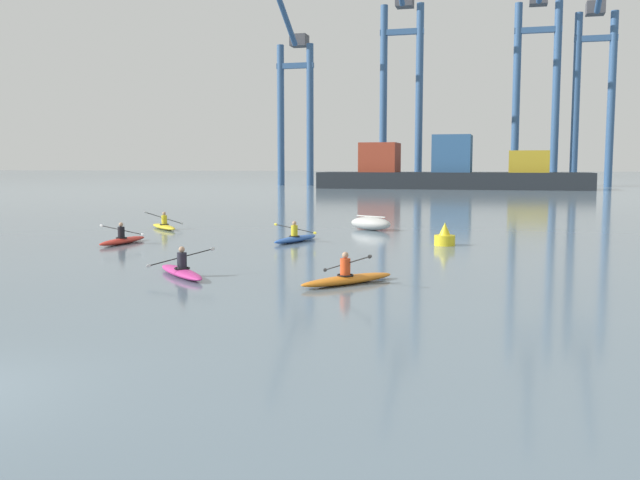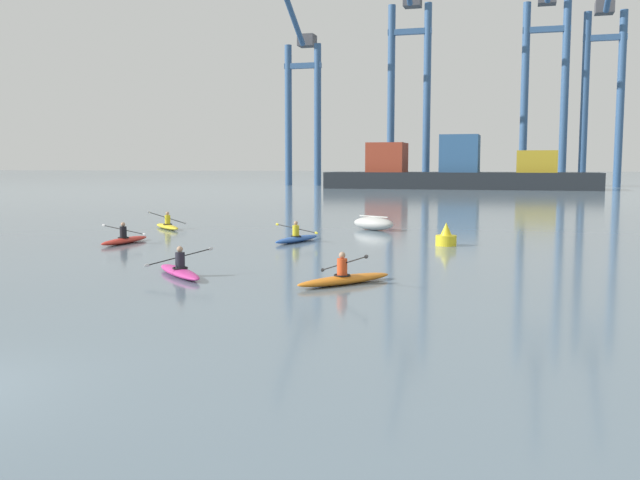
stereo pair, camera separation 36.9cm
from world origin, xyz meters
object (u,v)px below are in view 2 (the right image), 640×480
(channel_buoy, at_px, (446,237))
(kayak_yellow, at_px, (167,226))
(kayak_magenta, at_px, (179,271))
(kayak_blue, at_px, (297,238))
(container_barge, at_px, (457,172))
(gantry_crane_west_mid, at_px, (409,67))
(capsized_dinghy, at_px, (373,223))
(kayak_red, at_px, (125,240))
(kayak_orange, at_px, (344,278))
(gantry_crane_east, at_px, (604,67))
(gantry_crane_east_mid, at_px, (546,63))
(gantry_crane_west, at_px, (302,87))

(channel_buoy, distance_m, kayak_yellow, 15.92)
(kayak_magenta, height_order, kayak_blue, same)
(container_barge, height_order, gantry_crane_west_mid, gantry_crane_west_mid)
(capsized_dinghy, bearing_deg, kayak_red, -134.65)
(container_barge, height_order, capsized_dinghy, container_barge)
(channel_buoy, height_order, kayak_orange, channel_buoy)
(gantry_crane_east, height_order, channel_buoy, gantry_crane_east)
(gantry_crane_west_mid, distance_m, kayak_orange, 99.12)
(container_barge, distance_m, kayak_red, 78.24)
(kayak_red, distance_m, kayak_orange, 14.30)
(gantry_crane_east_mid, xyz_separation_m, channel_buoy, (-6.15, -87.71, -19.09))
(kayak_red, bearing_deg, gantry_crane_east, 72.60)
(gantry_crane_west, bearing_deg, gantry_crane_east_mid, 3.12)
(kayak_yellow, distance_m, kayak_blue, 9.76)
(kayak_red, xyz_separation_m, kayak_orange, (12.00, -7.79, 0.00))
(gantry_crane_west_mid, height_order, channel_buoy, gantry_crane_west_mid)
(gantry_crane_west, relative_size, kayak_blue, 9.98)
(container_barge, height_order, gantry_crane_east, gantry_crane_east)
(gantry_crane_east_mid, bearing_deg, capsized_dinghy, -97.47)
(kayak_yellow, xyz_separation_m, kayak_blue, (8.78, -4.25, 0.00))
(gantry_crane_east, distance_m, capsized_dinghy, 86.41)
(gantry_crane_west_mid, relative_size, capsized_dinghy, 13.56)
(container_barge, xyz_separation_m, capsized_dinghy, (1.58, -68.39, -2.04))
(gantry_crane_west_mid, bearing_deg, gantry_crane_east, 5.89)
(gantry_crane_west, bearing_deg, gantry_crane_west_mid, -0.11)
(container_barge, bearing_deg, kayak_magenta, -90.72)
(gantry_crane_east_mid, xyz_separation_m, kayak_red, (-19.98, -90.75, -19.27))
(kayak_red, xyz_separation_m, kayak_blue, (7.18, 2.69, 0.00))
(gantry_crane_east, bearing_deg, capsized_dinghy, -103.27)
(gantry_crane_west_mid, xyz_separation_m, kayak_magenta, (7.89, -96.32, -19.16))
(gantry_crane_west, xyz_separation_m, kayak_magenta, (26.13, -96.36, -16.53))
(gantry_crane_east_mid, xyz_separation_m, capsized_dinghy, (-10.66, -81.31, -19.09))
(gantry_crane_east, relative_size, kayak_magenta, 12.93)
(kayak_magenta, bearing_deg, kayak_orange, -0.27)
(gantry_crane_west_mid, distance_m, channel_buoy, 88.89)
(gantry_crane_east, relative_size, kayak_red, 10.69)
(gantry_crane_west, xyz_separation_m, kayak_blue, (26.64, -85.91, -16.53))
(container_barge, bearing_deg, gantry_crane_west, 158.41)
(gantry_crane_west_mid, xyz_separation_m, capsized_dinghy, (10.55, -79.12, -18.99))
(gantry_crane_east_mid, xyz_separation_m, kayak_magenta, (-13.32, -98.51, -19.27))
(channel_buoy, relative_size, kayak_magenta, 0.35)
(kayak_magenta, bearing_deg, kayak_blue, 87.17)
(container_barge, relative_size, kayak_yellow, 13.82)
(capsized_dinghy, relative_size, channel_buoy, 2.81)
(gantry_crane_east_mid, distance_m, kayak_orange, 100.72)
(gantry_crane_east, distance_m, kayak_orange, 102.50)
(container_barge, distance_m, gantry_crane_east_mid, 24.65)
(gantry_crane_east, height_order, kayak_magenta, gantry_crane_east)
(capsized_dinghy, distance_m, kayak_blue, 7.08)
(kayak_blue, bearing_deg, capsized_dinghy, 72.37)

